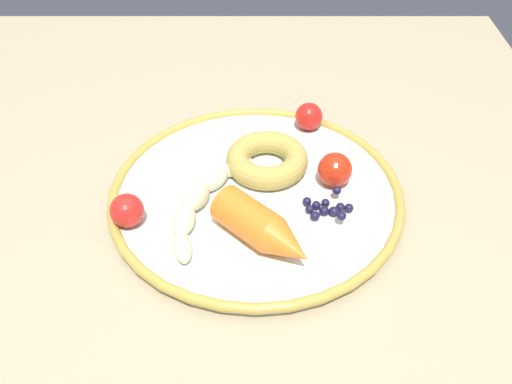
{
  "coord_description": "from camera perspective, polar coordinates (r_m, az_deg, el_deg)",
  "views": [
    {
      "loc": [
        0.5,
        0.04,
        1.19
      ],
      "look_at": [
        0.01,
        0.04,
        0.75
      ],
      "focal_mm": 39.11,
      "sensor_mm": 36.0,
      "label": 1
    }
  ],
  "objects": [
    {
      "name": "dining_table",
      "position": [
        0.74,
        -2.96,
        -5.25
      ],
      "size": [
        1.0,
        0.95,
        0.74
      ],
      "color": "tan",
      "rests_on": "ground_plane"
    },
    {
      "name": "donut",
      "position": [
        0.69,
        1.14,
        3.33
      ],
      "size": [
        0.14,
        0.14,
        0.03
      ],
      "primitive_type": "torus",
      "rotation": [
        0.0,
        0.0,
        0.73
      ],
      "color": "tan",
      "rests_on": "plate"
    },
    {
      "name": "tomato_near",
      "position": [
        0.67,
        8.07,
        2.27
      ],
      "size": [
        0.04,
        0.04,
        0.04
      ],
      "primitive_type": "sphere",
      "color": "red",
      "rests_on": "plate"
    },
    {
      "name": "plate",
      "position": [
        0.66,
        -0.0,
        -0.19
      ],
      "size": [
        0.35,
        0.35,
        0.02
      ],
      "color": "white",
      "rests_on": "dining_table"
    },
    {
      "name": "carrot_orange",
      "position": [
        0.59,
        0.82,
        -3.86
      ],
      "size": [
        0.12,
        0.12,
        0.04
      ],
      "color": "orange",
      "rests_on": "plate"
    },
    {
      "name": "tomato_far",
      "position": [
        0.76,
        5.43,
        7.69
      ],
      "size": [
        0.04,
        0.04,
        0.04
      ],
      "primitive_type": "sphere",
      "color": "red",
      "rests_on": "plate"
    },
    {
      "name": "blueberry_pile",
      "position": [
        0.64,
        7.33,
        -1.58
      ],
      "size": [
        0.05,
        0.06,
        0.02
      ],
      "color": "#191638",
      "rests_on": "plate"
    },
    {
      "name": "tomato_mid",
      "position": [
        0.63,
        -13.05,
        -1.85
      ],
      "size": [
        0.04,
        0.04,
        0.04
      ],
      "primitive_type": "sphere",
      "color": "red",
      "rests_on": "plate"
    },
    {
      "name": "banana",
      "position": [
        0.64,
        -5.63,
        -0.71
      ],
      "size": [
        0.18,
        0.09,
        0.03
      ],
      "color": "beige",
      "rests_on": "plate"
    }
  ]
}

